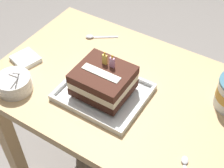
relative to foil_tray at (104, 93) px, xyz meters
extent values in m
cube|color=tan|center=(0.03, 0.07, -0.02)|extent=(0.98, 0.66, 0.04)
cube|color=tan|center=(-0.40, -0.20, -0.41)|extent=(0.06, 0.06, 0.73)
cube|color=tan|center=(-0.40, 0.34, -0.41)|extent=(0.06, 0.06, 0.73)
cube|color=silver|center=(0.00, 0.00, 0.00)|extent=(0.31, 0.26, 0.01)
cube|color=silver|center=(0.00, -0.12, 0.01)|extent=(0.31, 0.01, 0.02)
cube|color=silver|center=(0.00, 0.12, 0.01)|extent=(0.31, 0.01, 0.02)
cube|color=silver|center=(-0.15, 0.00, 0.01)|extent=(0.01, 0.23, 0.02)
cube|color=silver|center=(0.15, 0.00, 0.01)|extent=(0.01, 0.23, 0.02)
cube|color=#442218|center=(0.00, 0.00, 0.03)|extent=(0.19, 0.17, 0.03)
cube|color=beige|center=(0.00, 0.00, 0.06)|extent=(0.19, 0.17, 0.03)
cube|color=#442218|center=(0.00, 0.00, 0.09)|extent=(0.19, 0.17, 0.03)
cube|color=silver|center=(0.00, -0.01, 0.11)|extent=(0.14, 0.03, 0.00)
cube|color=#EFC64C|center=(-0.01, 0.03, 0.13)|extent=(0.02, 0.01, 0.04)
ellipsoid|color=yellow|center=(-0.01, 0.03, 0.16)|extent=(0.01, 0.01, 0.01)
cube|color=#E099C6|center=(0.01, 0.03, 0.13)|extent=(0.02, 0.01, 0.04)
ellipsoid|color=yellow|center=(0.01, 0.03, 0.16)|extent=(0.01, 0.01, 0.01)
cylinder|color=white|center=(-0.30, -0.15, 0.01)|extent=(0.13, 0.13, 0.02)
cylinder|color=white|center=(-0.30, -0.15, 0.02)|extent=(0.13, 0.13, 0.02)
cylinder|color=white|center=(-0.30, -0.15, 0.04)|extent=(0.13, 0.13, 0.02)
cylinder|color=silver|center=(-0.28, -0.15, 0.06)|extent=(0.01, 0.05, 0.07)
cylinder|color=silver|center=(-0.28, -0.14, 0.07)|extent=(0.04, 0.06, 0.06)
ellipsoid|color=silver|center=(0.36, -0.10, 0.00)|extent=(0.03, 0.04, 0.01)
ellipsoid|color=silver|center=(-0.24, 0.25, 0.00)|extent=(0.04, 0.04, 0.01)
cube|color=silver|center=(-0.18, 0.29, 0.00)|extent=(0.10, 0.07, 0.00)
cube|color=white|center=(-0.37, -0.01, 0.00)|extent=(0.12, 0.12, 0.02)
camera|label=1|loc=(0.45, -0.66, 0.87)|focal=51.59mm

